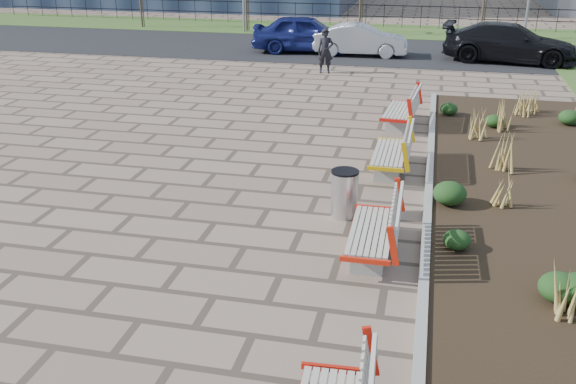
% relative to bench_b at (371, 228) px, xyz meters
% --- Properties ---
extents(ground, '(120.00, 120.00, 0.00)m').
position_rel_bench_b_xyz_m(ground, '(-3.00, -2.71, -0.50)').
color(ground, '#756150').
rests_on(ground, ground).
extents(planting_bed, '(4.50, 18.00, 0.10)m').
position_rel_bench_b_xyz_m(planting_bed, '(3.25, 2.29, -0.45)').
color(planting_bed, black).
rests_on(planting_bed, ground).
extents(planting_curb, '(0.16, 18.00, 0.15)m').
position_rel_bench_b_xyz_m(planting_curb, '(0.92, 2.29, -0.42)').
color(planting_curb, gray).
rests_on(planting_curb, ground).
extents(grass_verge_far, '(80.00, 5.00, 0.04)m').
position_rel_bench_b_xyz_m(grass_verge_far, '(-3.00, 25.29, -0.48)').
color(grass_verge_far, '#33511E').
rests_on(grass_verge_far, ground).
extents(road, '(80.00, 7.00, 0.02)m').
position_rel_bench_b_xyz_m(road, '(-3.00, 19.29, -0.49)').
color(road, black).
rests_on(road, ground).
extents(bench_b, '(0.92, 2.11, 1.00)m').
position_rel_bench_b_xyz_m(bench_b, '(0.00, 0.00, 0.00)').
color(bench_b, red).
rests_on(bench_b, ground).
extents(bench_c, '(0.93, 2.11, 1.00)m').
position_rel_bench_b_xyz_m(bench_c, '(0.00, 4.12, 0.00)').
color(bench_c, '#D19F0B').
rests_on(bench_c, ground).
extents(bench_d, '(1.07, 2.17, 1.00)m').
position_rel_bench_b_xyz_m(bench_d, '(0.00, 7.85, 0.00)').
color(bench_d, red).
rests_on(bench_d, ground).
extents(litter_bin, '(0.51, 0.51, 0.91)m').
position_rel_bench_b_xyz_m(litter_bin, '(-0.66, 1.46, -0.04)').
color(litter_bin, '#B2B2B7').
rests_on(litter_bin, ground).
extents(pedestrian, '(0.67, 0.50, 1.66)m').
position_rel_bench_b_xyz_m(pedestrian, '(-3.19, 14.31, 0.33)').
color(pedestrian, black).
rests_on(pedestrian, ground).
extents(car_blue, '(4.90, 2.51, 1.60)m').
position_rel_bench_b_xyz_m(car_blue, '(-4.75, 18.41, 0.32)').
color(car_blue, navy).
rests_on(car_blue, road).
extents(car_silver, '(4.03, 1.54, 1.31)m').
position_rel_bench_b_xyz_m(car_silver, '(-2.28, 18.09, 0.18)').
color(car_silver, '#939599').
rests_on(car_silver, road).
extents(car_black, '(5.56, 2.87, 1.54)m').
position_rel_bench_b_xyz_m(car_black, '(3.81, 18.00, 0.29)').
color(car_black, black).
rests_on(car_black, road).
extents(railing_fence, '(44.00, 0.10, 1.20)m').
position_rel_bench_b_xyz_m(railing_fence, '(-3.00, 26.79, 0.14)').
color(railing_fence, black).
rests_on(railing_fence, grass_verge_far).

